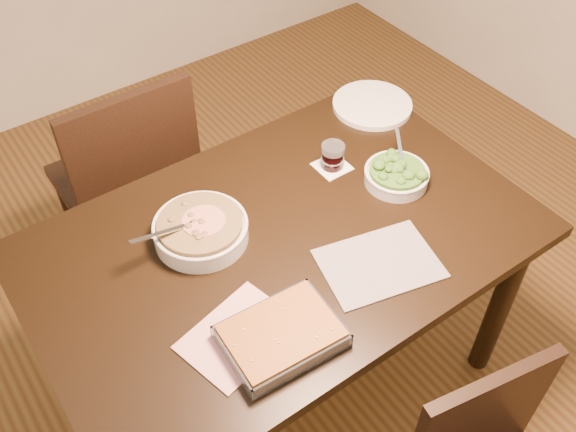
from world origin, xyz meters
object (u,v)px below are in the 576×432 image
object	(u,v)px
table	(283,259)
dinner_plate	(372,105)
stew_bowl	(201,229)
chair_far	(130,178)
broccoli_bowl	(396,175)
wine_tumbler	(333,156)
baking_dish	(281,336)

from	to	relation	value
table	dinner_plate	bearing A→B (deg)	27.74
table	stew_bowl	size ratio (longest dim) A/B	4.75
stew_bowl	chair_far	size ratio (longest dim) A/B	0.31
broccoli_bowl	wine_tumbler	distance (m)	0.20
broccoli_bowl	baking_dish	distance (m)	0.67
table	broccoli_bowl	size ratio (longest dim) A/B	6.75
stew_bowl	broccoli_bowl	bearing A→B (deg)	-13.14
wine_tumbler	broccoli_bowl	bearing A→B (deg)	-54.88
table	chair_far	bearing A→B (deg)	103.49
table	dinner_plate	world-z (taller)	dinner_plate
stew_bowl	wine_tumbler	world-z (taller)	stew_bowl
table	wine_tumbler	distance (m)	0.36
chair_far	dinner_plate	bearing A→B (deg)	153.37
stew_bowl	broccoli_bowl	distance (m)	0.62
table	baking_dish	bearing A→B (deg)	-125.51
stew_bowl	broccoli_bowl	size ratio (longest dim) A/B	1.42
baking_dish	wine_tumbler	size ratio (longest dim) A/B	3.54
baking_dish	table	bearing A→B (deg)	58.09
table	chair_far	size ratio (longest dim) A/B	1.47
table	wine_tumbler	world-z (taller)	wine_tumbler
stew_bowl	wine_tumbler	distance (m)	0.48
broccoli_bowl	wine_tumbler	xyz separation A→B (m)	(-0.12, 0.17, 0.02)
table	dinner_plate	xyz separation A→B (m)	(0.60, 0.32, 0.10)
wine_tumbler	dinner_plate	size ratio (longest dim) A/B	0.30
wine_tumbler	table	bearing A→B (deg)	-152.81
stew_bowl	chair_far	world-z (taller)	chair_far
broccoli_bowl	chair_far	bearing A→B (deg)	128.87
baking_dish	dinner_plate	world-z (taller)	baking_dish
stew_bowl	baking_dish	distance (m)	0.41
dinner_plate	table	bearing A→B (deg)	-152.26
chair_far	wine_tumbler	bearing A→B (deg)	130.30
wine_tumbler	chair_far	xyz separation A→B (m)	(-0.47, 0.56, -0.26)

